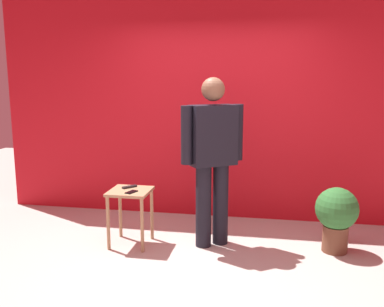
{
  "coord_description": "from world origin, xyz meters",
  "views": [
    {
      "loc": [
        0.67,
        -3.7,
        1.81
      ],
      "look_at": [
        -0.11,
        0.55,
        1.02
      ],
      "focal_mm": 39.46,
      "sensor_mm": 36.0,
      "label": 1
    }
  ],
  "objects": [
    {
      "name": "cell_phone",
      "position": [
        -0.73,
        0.4,
        0.62
      ],
      "size": [
        0.12,
        0.16,
        0.01
      ],
      "primitive_type": "cube",
      "rotation": [
        0.0,
        0.0,
        -0.35
      ],
      "color": "black",
      "rests_on": "side_table"
    },
    {
      "name": "ground_plane",
      "position": [
        0.0,
        0.0,
        0.0
      ],
      "size": [
        12.0,
        12.0,
        0.0
      ],
      "primitive_type": "plane",
      "color": "#B7B2A8"
    },
    {
      "name": "standing_person",
      "position": [
        0.1,
        0.64,
        1.01
      ],
      "size": [
        0.66,
        0.49,
        1.8
      ],
      "color": "black",
      "rests_on": "ground_plane"
    },
    {
      "name": "back_wall_red",
      "position": [
        0.0,
        1.66,
        1.52
      ],
      "size": [
        5.71,
        0.12,
        3.04
      ],
      "primitive_type": "cube",
      "color": "red",
      "rests_on": "ground_plane"
    },
    {
      "name": "tv_remote",
      "position": [
        -0.81,
        0.58,
        0.62
      ],
      "size": [
        0.15,
        0.16,
        0.02
      ],
      "primitive_type": "cube",
      "rotation": [
        0.0,
        0.0,
        -0.72
      ],
      "color": "black",
      "rests_on": "side_table"
    },
    {
      "name": "side_table",
      "position": [
        -0.77,
        0.49,
        0.49
      ],
      "size": [
        0.43,
        0.43,
        0.61
      ],
      "color": "tan",
      "rests_on": "ground_plane"
    },
    {
      "name": "potted_plant",
      "position": [
        1.39,
        0.68,
        0.41
      ],
      "size": [
        0.44,
        0.44,
        0.69
      ],
      "color": "brown",
      "rests_on": "ground_plane"
    }
  ]
}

